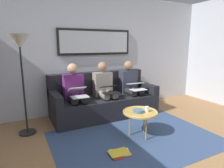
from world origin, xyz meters
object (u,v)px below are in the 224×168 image
at_px(framed_mirror, 96,42).
at_px(laptop_white, 137,86).
at_px(bowl, 138,111).
at_px(laptop_silver, 78,92).
at_px(magazine_stack, 120,153).
at_px(standing_lamp, 20,53).
at_px(person_left, 130,85).
at_px(person_middle, 105,88).
at_px(coffee_table, 140,112).
at_px(person_right, 75,91).
at_px(couch, 103,100).
at_px(laptop_black, 110,89).
at_px(cup, 147,109).

bearing_deg(framed_mirror, laptop_white, 132.16).
bearing_deg(bowl, laptop_silver, -53.36).
distance_m(bowl, laptop_silver, 1.19).
bearing_deg(framed_mirror, magazine_stack, 76.83).
height_order(laptop_white, standing_lamp, standing_lamp).
xyz_separation_m(framed_mirror, person_left, (-0.64, 0.46, -0.94)).
bearing_deg(person_left, laptop_white, 90.00).
xyz_separation_m(person_middle, laptop_silver, (0.64, 0.23, 0.02)).
height_order(framed_mirror, coffee_table, framed_mirror).
bearing_deg(person_right, coffee_table, 123.18).
xyz_separation_m(person_middle, standing_lamp, (1.55, 0.20, 0.76)).
bearing_deg(magazine_stack, bowl, -148.15).
relative_size(couch, person_middle, 1.93).
distance_m(person_left, standing_lamp, 2.33).
xyz_separation_m(bowl, standing_lamp, (1.61, -0.97, 0.92)).
bearing_deg(bowl, standing_lamp, -31.05).
distance_m(framed_mirror, laptop_white, 1.33).
distance_m(person_middle, standing_lamp, 1.74).
bearing_deg(laptop_black, person_middle, -90.00).
xyz_separation_m(cup, standing_lamp, (1.75, -1.01, 0.90)).
height_order(cup, person_left, person_left).
xyz_separation_m(coffee_table, magazine_stack, (0.57, 0.34, -0.39)).
height_order(coffee_table, cup, cup).
relative_size(coffee_table, magazine_stack, 1.76).
bearing_deg(laptop_white, magazine_stack, 48.53).
height_order(bowl, person_middle, person_middle).
height_order(framed_mirror, laptop_black, framed_mirror).
bearing_deg(coffee_table, person_right, -56.82).
distance_m(coffee_table, standing_lamp, 2.14).
relative_size(couch, laptop_silver, 5.64).
distance_m(person_middle, magazine_stack, 1.66).
relative_size(couch, bowl, 13.41).
bearing_deg(laptop_silver, bowl, 126.64).
bearing_deg(couch, framed_mirror, -90.00).
xyz_separation_m(framed_mirror, person_right, (0.64, 0.46, -0.94)).
distance_m(couch, laptop_silver, 0.77).
distance_m(cup, person_left, 1.29).
relative_size(laptop_white, standing_lamp, 0.20).
height_order(person_left, laptop_silver, person_left).
xyz_separation_m(laptop_black, person_right, (0.64, -0.24, -0.01)).
bearing_deg(framed_mirror, laptop_black, 90.00).
distance_m(person_left, laptop_black, 0.69).
bearing_deg(standing_lamp, laptop_black, 178.33).
height_order(coffee_table, person_left, person_left).
height_order(laptop_black, standing_lamp, standing_lamp).
bearing_deg(magazine_stack, person_middle, -107.00).
xyz_separation_m(couch, cup, (-0.20, 1.27, 0.16)).
height_order(person_middle, standing_lamp, standing_lamp).
bearing_deg(person_middle, cup, 99.34).
xyz_separation_m(laptop_black, standing_lamp, (1.55, -0.05, 0.75)).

